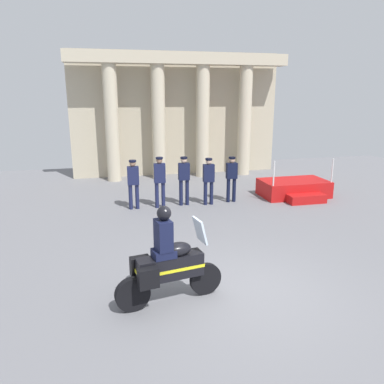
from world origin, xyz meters
name	(u,v)px	position (x,y,z in m)	size (l,w,h in m)	color
ground_plane	(242,291)	(0.00, 0.00, 0.00)	(28.00, 28.00, 0.00)	slate
colonnade_backdrop	(178,109)	(0.97, 11.09, 3.10)	(9.82, 1.46, 5.68)	#B6AB91
reviewing_stand	(295,189)	(4.47, 6.22, 0.30)	(2.49, 1.96, 1.52)	#B71414
officer_in_row_0	(133,181)	(-1.61, 6.02, 0.99)	(0.39, 0.24, 1.68)	#191E42
officer_in_row_1	(160,178)	(-0.72, 5.99, 1.03)	(0.39, 0.24, 1.75)	#191E42
officer_in_row_2	(184,177)	(0.14, 6.08, 1.01)	(0.39, 0.24, 1.71)	#141938
officer_in_row_3	(209,178)	(0.99, 5.95, 0.98)	(0.39, 0.24, 1.66)	#141938
officer_in_row_4	(232,176)	(1.88, 6.09, 0.97)	(0.39, 0.24, 1.64)	black
motorcycle_with_rider	(167,264)	(-1.51, -0.06, 0.79)	(2.08, 0.78, 1.90)	black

